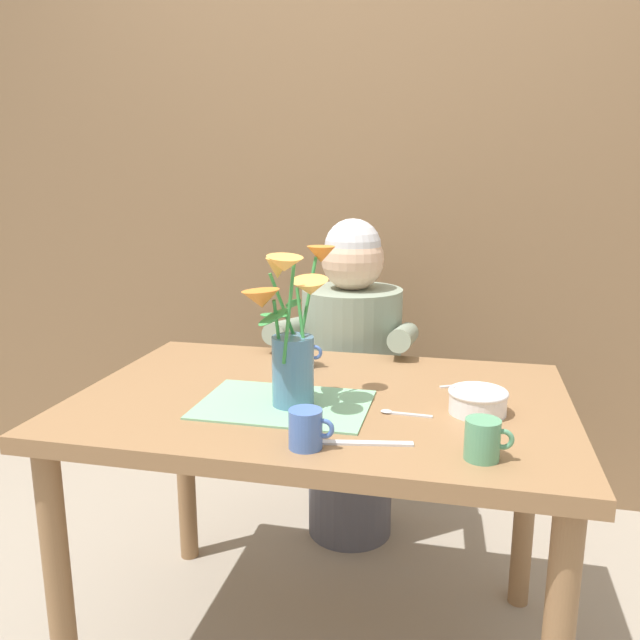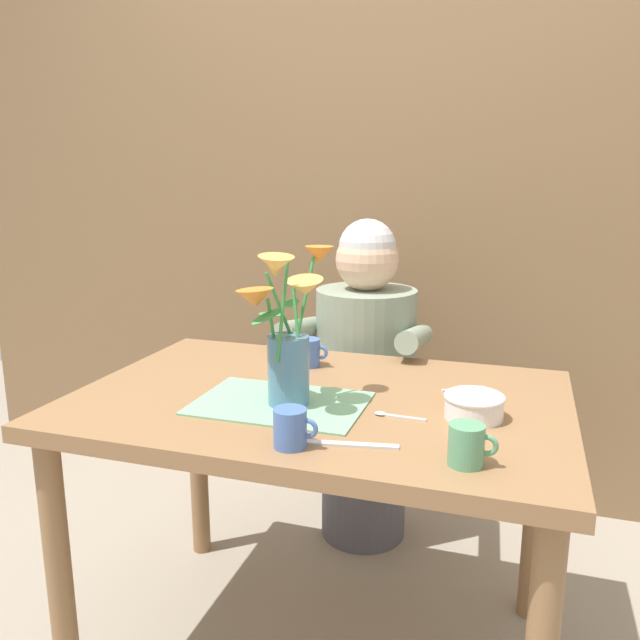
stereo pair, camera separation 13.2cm
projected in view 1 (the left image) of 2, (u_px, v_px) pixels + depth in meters
The scene contains 12 objects.
wood_panel_backdrop at pixel (381, 181), 2.46m from camera, with size 4.00×0.10×2.50m, color brown.
dining_table at pixel (321, 432), 1.59m from camera, with size 1.20×0.80×0.74m.
seated_person at pixel (351, 385), 2.20m from camera, with size 0.45×0.47×1.14m.
striped_placemat at pixel (284, 404), 1.50m from camera, with size 0.40×0.28×0.01m, color #7AB289.
flower_vase at pixel (291, 333), 1.46m from camera, with size 0.19×0.29×0.37m.
ceramic_bowl at pixel (478, 401), 1.45m from camera, with size 0.14×0.14×0.06m.
dinner_knife at pixel (367, 443), 1.29m from camera, with size 0.19×0.02×0.01m, color silver.
coffee_cup at pixel (306, 429), 1.26m from camera, with size 0.09×0.07×0.08m.
ceramic_mug at pixel (303, 353), 1.80m from camera, with size 0.09×0.07×0.08m.
tea_cup at pixel (483, 439), 1.21m from camera, with size 0.09×0.07×0.08m.
spoon_0 at pixel (468, 384), 1.65m from camera, with size 0.11×0.07×0.01m.
spoon_1 at pixel (398, 413), 1.45m from camera, with size 0.12×0.02×0.01m.
Camera 1 is at (0.33, -1.45, 1.27)m, focal length 35.63 mm.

